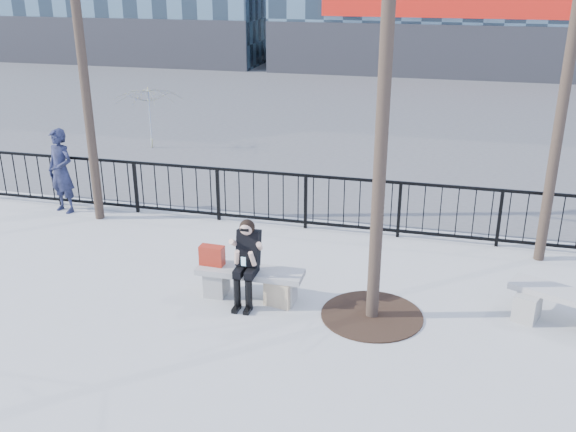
% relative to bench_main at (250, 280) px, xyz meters
% --- Properties ---
extents(ground, '(120.00, 120.00, 0.00)m').
position_rel_bench_main_xyz_m(ground, '(0.00, 0.00, -0.30)').
color(ground, '#A1A19C').
rests_on(ground, ground).
extents(street_surface, '(60.00, 23.00, 0.01)m').
position_rel_bench_main_xyz_m(street_surface, '(0.00, 15.00, -0.30)').
color(street_surface, '#474747').
rests_on(street_surface, ground).
extents(railing, '(14.00, 0.06, 1.10)m').
position_rel_bench_main_xyz_m(railing, '(0.00, 3.00, 0.25)').
color(railing, black).
rests_on(railing, ground).
extents(tree_grate, '(1.50, 1.50, 0.02)m').
position_rel_bench_main_xyz_m(tree_grate, '(1.90, -0.10, -0.29)').
color(tree_grate, black).
rests_on(tree_grate, ground).
extents(bench_main, '(1.65, 0.46, 0.49)m').
position_rel_bench_main_xyz_m(bench_main, '(0.00, 0.00, 0.00)').
color(bench_main, gray).
rests_on(bench_main, ground).
extents(bench_second, '(1.65, 0.46, 0.49)m').
position_rel_bench_main_xyz_m(bench_second, '(4.64, 0.37, 0.00)').
color(bench_second, gray).
rests_on(bench_second, ground).
extents(seated_woman, '(0.50, 0.64, 1.34)m').
position_rel_bench_main_xyz_m(seated_woman, '(0.00, -0.16, 0.37)').
color(seated_woman, black).
rests_on(seated_woman, ground).
extents(handbag, '(0.38, 0.19, 0.31)m').
position_rel_bench_main_xyz_m(handbag, '(-0.61, 0.02, 0.34)').
color(handbag, '#9F2213').
rests_on(handbag, bench_main).
extents(shopping_bag, '(0.44, 0.23, 0.39)m').
position_rel_bench_main_xyz_m(shopping_bag, '(0.48, -0.15, -0.10)').
color(shopping_bag, beige).
rests_on(shopping_bag, ground).
extents(standing_man, '(0.74, 0.59, 1.76)m').
position_rel_bench_main_xyz_m(standing_man, '(-4.89, 2.69, 0.58)').
color(standing_man, black).
rests_on(standing_man, ground).
extents(vendor_umbrella, '(2.08, 2.11, 1.73)m').
position_rel_bench_main_xyz_m(vendor_umbrella, '(-5.32, 7.72, 0.57)').
color(vendor_umbrella, yellow).
rests_on(vendor_umbrella, ground).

